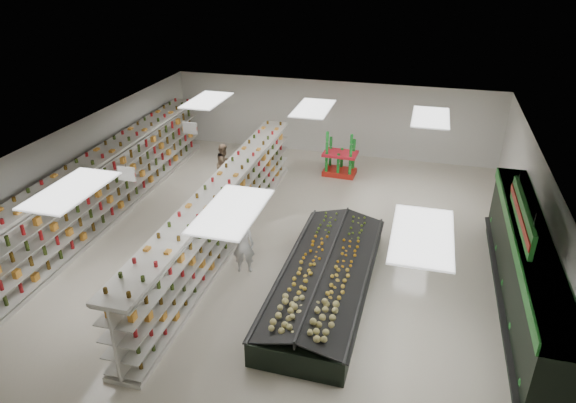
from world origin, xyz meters
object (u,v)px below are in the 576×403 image
(gondola_left, at_px, (110,185))
(produce_island, at_px, (326,277))
(gondola_center, at_px, (223,216))
(soda_endcap, at_px, (340,156))
(shopper_main, at_px, (243,245))
(shopper_background, at_px, (224,163))

(gondola_left, distance_m, produce_island, 8.37)
(gondola_left, distance_m, gondola_center, 4.55)
(gondola_center, xyz_separation_m, soda_endcap, (2.50, 6.18, -0.13))
(gondola_left, relative_size, produce_island, 2.02)
(soda_endcap, bearing_deg, gondola_left, -143.04)
(gondola_center, height_order, soda_endcap, gondola_center)
(shopper_main, bearing_deg, gondola_center, -64.95)
(gondola_left, height_order, shopper_main, gondola_left)
(soda_endcap, xyz_separation_m, shopper_background, (-4.17, -1.88, -0.04))
(shopper_main, distance_m, shopper_background, 6.20)
(produce_island, distance_m, shopper_background, 7.85)
(gondola_left, bearing_deg, produce_island, -19.21)
(produce_island, bearing_deg, soda_endcap, 97.29)
(gondola_center, xyz_separation_m, shopper_main, (1.09, -1.25, -0.11))
(gondola_left, relative_size, shopper_main, 7.74)
(gondola_left, bearing_deg, shopper_main, -23.11)
(soda_endcap, bearing_deg, gondola_center, -112.05)
(gondola_center, distance_m, produce_island, 3.88)
(gondola_center, distance_m, soda_endcap, 6.67)
(gondola_left, xyz_separation_m, shopper_background, (2.78, 3.36, -0.25))
(gondola_left, height_order, gondola_center, gondola_left)
(shopper_background, bearing_deg, soda_endcap, -66.49)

